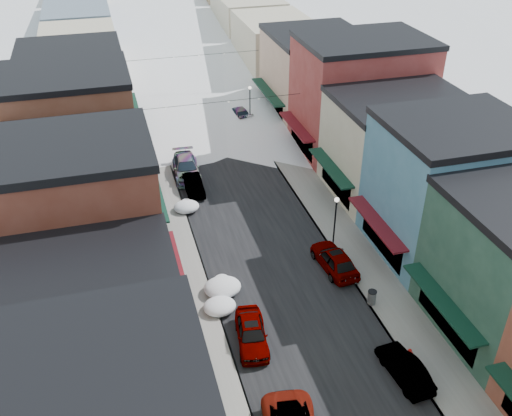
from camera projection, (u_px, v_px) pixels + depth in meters
road at (187, 92)px, 73.61m from camera, size 10.00×160.00×0.01m
sidewalk_left at (135, 96)px, 72.06m from camera, size 3.20×160.00×0.15m
sidewalk_right at (236, 87)px, 75.07m from camera, size 3.20×160.00×0.15m
curb_left at (147, 95)px, 72.42m from camera, size 0.10×160.00×0.15m
curb_right at (225, 88)px, 74.72m from camera, size 0.10×160.00×0.15m
bldg_l_cream at (84, 345)px, 29.27m from camera, size 11.30×8.20×9.50m
bldg_l_brick_near at (68, 237)px, 34.90m from camera, size 12.30×8.20×12.50m
bldg_l_grayblue at (79, 193)px, 42.89m from camera, size 11.30×9.20×9.00m
bldg_l_brick_far at (64, 134)px, 49.48m from camera, size 13.30×9.20×11.00m
bldg_l_tan at (76, 98)px, 58.14m from camera, size 11.30×11.20×10.00m
bldg_r_blue at (449, 188)px, 41.97m from camera, size 11.30×9.20×10.50m
bldg_r_cream at (396, 145)px, 49.84m from camera, size 12.30×9.20×9.00m
bldg_r_brick_far at (360, 96)px, 56.64m from camera, size 13.30×9.20×11.50m
bldg_r_tan at (315, 74)px, 65.11m from camera, size 11.30×11.20×9.50m
distant_blocks at (161, 18)px, 90.28m from camera, size 34.00×55.00×8.00m
overhead_cables at (203, 77)px, 60.11m from camera, size 16.40×15.04×0.04m
car_silver_sedan at (252, 333)px, 35.56m from camera, size 2.48×4.83×1.57m
car_dark_hatch at (193, 184)px, 51.67m from camera, size 1.56×4.30×1.41m
car_silver_wagon at (186, 168)px, 54.15m from camera, size 2.70×5.96×1.69m
car_green_sedan at (405, 368)px, 33.24m from camera, size 1.87×4.41×1.41m
car_gray_suv at (335, 259)px, 41.93m from camera, size 2.44×5.16×1.70m
car_black_sedan at (238, 113)px, 65.77m from camera, size 2.59×5.25×1.47m
car_lane_silver at (174, 93)px, 71.12m from camera, size 2.36×4.77×1.56m
car_lane_white at (200, 80)px, 75.42m from camera, size 2.46×4.99×1.36m
fire_hydrant at (409, 354)px, 34.50m from camera, size 0.42×0.32×0.72m
trash_can at (372, 297)px, 38.60m from camera, size 0.61×0.61×1.04m
streetlamp_near at (335, 216)px, 43.03m from camera, size 0.37×0.37×4.43m
streetlamp_far at (250, 100)px, 63.34m from camera, size 0.36×0.36×4.37m
snow_pile_near at (220, 305)px, 38.24m from camera, size 2.22×2.56×0.94m
snow_pile_mid at (222, 286)px, 39.79m from camera, size 2.61×2.81×1.11m
snow_pile_far at (186, 206)px, 48.98m from camera, size 2.19×2.55×0.93m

